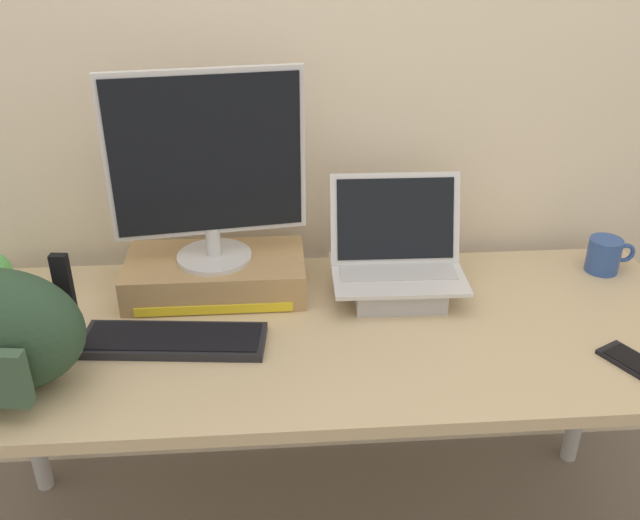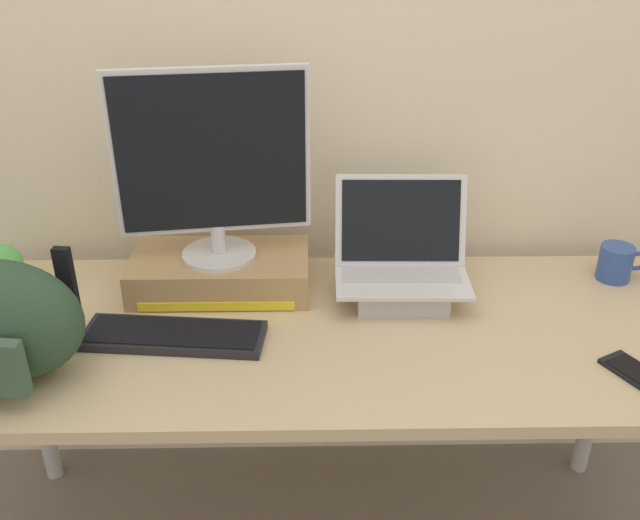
# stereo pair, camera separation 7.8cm
# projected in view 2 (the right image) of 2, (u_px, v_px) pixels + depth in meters

# --- Properties ---
(back_wall) EXTENTS (7.00, 0.10, 2.60)m
(back_wall) POSITION_uv_depth(u_px,v_px,m) (317.00, 45.00, 1.78)
(back_wall) COLOR beige
(back_wall) RESTS_ON ground
(desk) EXTENTS (1.80, 0.70, 0.74)m
(desk) POSITION_uv_depth(u_px,v_px,m) (320.00, 353.00, 1.68)
(desk) COLOR tan
(desk) RESTS_ON ground
(toner_box_yellow) EXTENTS (0.45, 0.24, 0.09)m
(toner_box_yellow) POSITION_uv_depth(u_px,v_px,m) (221.00, 272.00, 1.79)
(toner_box_yellow) COLOR #A88456
(toner_box_yellow) RESTS_ON desk
(desktop_monitor) EXTENTS (0.46, 0.19, 0.47)m
(desktop_monitor) POSITION_uv_depth(u_px,v_px,m) (213.00, 165.00, 1.65)
(desktop_monitor) COLOR silver
(desktop_monitor) RESTS_ON toner_box_yellow
(open_laptop) EXTENTS (0.33, 0.24, 0.29)m
(open_laptop) POSITION_uv_depth(u_px,v_px,m) (401.00, 274.00, 1.75)
(open_laptop) COLOR #ADADB2
(open_laptop) RESTS_ON desk
(external_keyboard) EXTENTS (0.42, 0.17, 0.02)m
(external_keyboard) POSITION_uv_depth(u_px,v_px,m) (174.00, 335.00, 1.59)
(external_keyboard) COLOR black
(external_keyboard) RESTS_ON desk
(messenger_backpack) EXTENTS (0.37, 0.28, 0.26)m
(messenger_backpack) POSITION_uv_depth(u_px,v_px,m) (0.00, 322.00, 1.42)
(messenger_backpack) COLOR #28422D
(messenger_backpack) RESTS_ON desk
(coffee_mug) EXTENTS (0.13, 0.09, 0.09)m
(coffee_mug) POSITION_uv_depth(u_px,v_px,m) (616.00, 263.00, 1.83)
(coffee_mug) COLOR #2D4C93
(coffee_mug) RESTS_ON desk
(cell_phone) EXTENTS (0.13, 0.16, 0.01)m
(cell_phone) POSITION_uv_depth(u_px,v_px,m) (637.00, 374.00, 1.48)
(cell_phone) COLOR black
(cell_phone) RESTS_ON desk
(plush_toy) EXTENTS (0.12, 0.12, 0.12)m
(plush_toy) POSITION_uv_depth(u_px,v_px,m) (0.00, 266.00, 1.78)
(plush_toy) COLOR #56B256
(plush_toy) RESTS_ON desk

